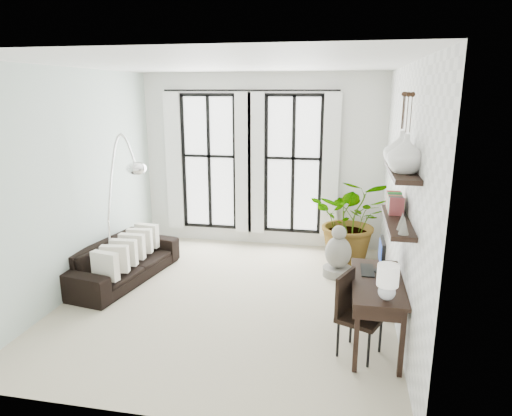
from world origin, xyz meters
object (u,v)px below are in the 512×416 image
(plant, at_px, (352,220))
(arc_lamp, at_px, (121,177))
(sofa, at_px, (123,261))
(buddha, at_px, (338,255))
(desk, at_px, (377,287))
(desk_chair, at_px, (354,309))

(plant, height_order, arc_lamp, arc_lamp)
(sofa, distance_m, buddha, 3.38)
(plant, height_order, desk, plant)
(desk_chair, bearing_deg, arc_lamp, -178.17)
(plant, distance_m, desk_chair, 2.90)
(desk_chair, distance_m, buddha, 2.22)
(desk_chair, distance_m, arc_lamp, 3.82)
(plant, relative_size, desk_chair, 1.59)
(sofa, xyz_separation_m, desk, (3.75, -1.24, 0.43))
(desk, xyz_separation_m, desk_chair, (-0.25, -0.19, -0.20))
(arc_lamp, distance_m, buddha, 3.54)
(desk_chair, bearing_deg, plant, 113.89)
(buddha, bearing_deg, sofa, -166.70)
(sofa, distance_m, desk, 3.97)
(arc_lamp, height_order, buddha, arc_lamp)
(arc_lamp, bearing_deg, buddha, 14.67)
(desk_chair, height_order, arc_lamp, arc_lamp)
(desk_chair, xyz_separation_m, arc_lamp, (-3.39, 1.37, 1.12))
(sofa, bearing_deg, desk, -98.60)
(arc_lamp, relative_size, buddha, 2.74)
(arc_lamp, bearing_deg, plant, 24.18)
(plant, bearing_deg, desk, -84.64)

